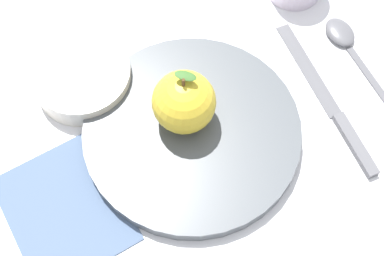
% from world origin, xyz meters
% --- Properties ---
extents(ground_plane, '(2.40, 2.40, 0.00)m').
position_xyz_m(ground_plane, '(0.00, 0.00, 0.00)').
color(ground_plane, silver).
extents(dinner_plate, '(0.26, 0.26, 0.02)m').
position_xyz_m(dinner_plate, '(-0.01, 0.03, 0.01)').
color(dinner_plate, '#4C5156').
rests_on(dinner_plate, ground_plane).
extents(apple, '(0.07, 0.07, 0.08)m').
position_xyz_m(apple, '(-0.00, 0.05, 0.06)').
color(apple, gold).
rests_on(apple, dinner_plate).
extents(side_bowl, '(0.12, 0.12, 0.03)m').
position_xyz_m(side_bowl, '(0.01, 0.18, 0.02)').
color(side_bowl, silver).
rests_on(side_bowl, ground_plane).
extents(knife, '(0.19, 0.17, 0.01)m').
position_xyz_m(knife, '(0.08, -0.12, 0.00)').
color(knife, '#59595E').
rests_on(knife, ground_plane).
extents(spoon, '(0.14, 0.13, 0.01)m').
position_xyz_m(spoon, '(0.18, -0.12, 0.01)').
color(spoon, '#59595E').
rests_on(spoon, ground_plane).
extents(linen_napkin, '(0.19, 0.20, 0.00)m').
position_xyz_m(linen_napkin, '(-0.14, 0.14, 0.00)').
color(linen_napkin, slate).
rests_on(linen_napkin, ground_plane).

